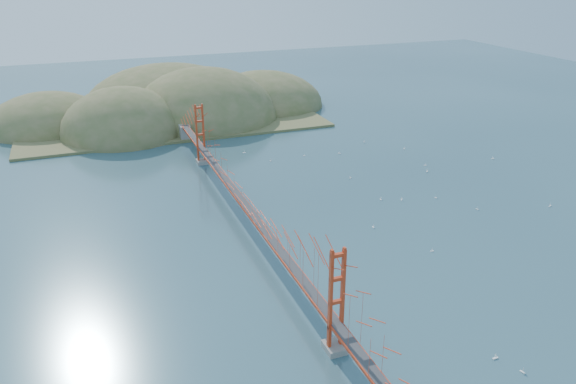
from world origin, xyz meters
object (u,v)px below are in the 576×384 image
object	(u,v)px
sailboat_0	(373,227)
sailboat_2	(432,251)
sailboat_1	(436,197)
bridge	(246,183)

from	to	relation	value
sailboat_0	sailboat_2	distance (m)	10.08
sailboat_1	sailboat_2	distance (m)	18.98
bridge	sailboat_2	xyz separation A→B (m)	(21.27, -16.12, -6.87)
sailboat_0	sailboat_1	distance (m)	16.25
bridge	sailboat_0	size ratio (longest dim) A/B	158.88
bridge	sailboat_0	xyz separation A→B (m)	(17.36, -6.82, -6.87)
bridge	sailboat_0	world-z (taller)	bridge
bridge	sailboat_2	bearing A→B (deg)	-37.16
sailboat_0	sailboat_2	world-z (taller)	sailboat_0
sailboat_1	sailboat_0	bearing A→B (deg)	-158.15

